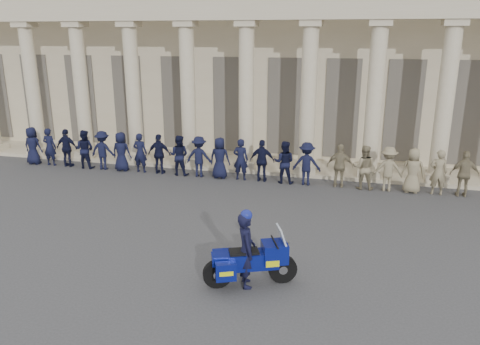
{
  "coord_description": "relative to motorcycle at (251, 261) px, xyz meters",
  "views": [
    {
      "loc": [
        3.29,
        -11.21,
        5.8
      ],
      "look_at": [
        -0.16,
        2.41,
        1.6
      ],
      "focal_mm": 35.0,
      "sensor_mm": 36.0,
      "label": 1
    }
  ],
  "objects": [
    {
      "name": "motorcycle",
      "position": [
        0.0,
        0.0,
        0.0
      ],
      "size": [
        2.15,
        1.34,
        1.46
      ],
      "rotation": [
        0.0,
        0.0,
        0.4
      ],
      "color": "black",
      "rests_on": "ground"
    },
    {
      "name": "officer_rank",
      "position": [
        -2.95,
        8.09,
        0.23
      ],
      "size": [
        19.18,
        0.65,
        1.72
      ],
      "color": "black",
      "rests_on": "ground"
    },
    {
      "name": "rider",
      "position": [
        -0.11,
        -0.05,
        0.32
      ],
      "size": [
        0.67,
        0.79,
        1.93
      ],
      "rotation": [
        0.0,
        0.0,
        1.97
      ],
      "color": "black",
      "rests_on": "ground"
    },
    {
      "name": "ground",
      "position": [
        -1.09,
        1.45,
        -0.63
      ],
      "size": [
        90.0,
        90.0,
        0.0
      ],
      "primitive_type": "plane",
      "color": "#38383B",
      "rests_on": "ground"
    },
    {
      "name": "building",
      "position": [
        -1.09,
        16.19,
        3.89
      ],
      "size": [
        40.0,
        12.5,
        9.0
      ],
      "color": "#BFB08F",
      "rests_on": "ground"
    }
  ]
}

